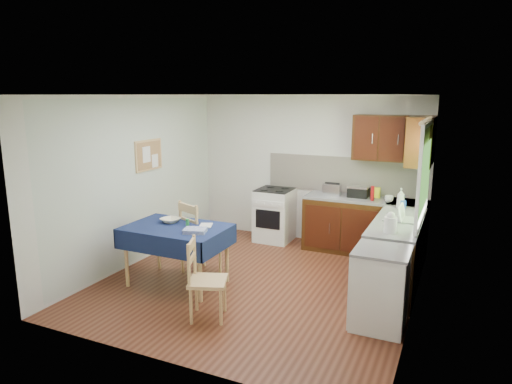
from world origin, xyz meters
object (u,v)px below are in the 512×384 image
at_px(chair_far, 198,236).
at_px(chair_near, 204,277).
at_px(dish_rack, 401,218).
at_px(kettle, 391,223).
at_px(dining_table, 177,234).
at_px(sandwich_press, 359,191).
at_px(toaster, 332,189).

xyz_separation_m(chair_far, chair_near, (0.75, -1.09, -0.07)).
relative_size(chair_far, dish_rack, 2.38).
bearing_deg(kettle, dining_table, -167.96).
height_order(chair_far, kettle, kettle).
bearing_deg(chair_near, dish_rack, -66.50).
bearing_deg(chair_near, dining_table, 29.18).
relative_size(dish_rack, kettle, 1.75).
bearing_deg(chair_near, chair_far, 13.33).
bearing_deg(dining_table, sandwich_press, 42.70).
height_order(chair_near, kettle, kettle).
relative_size(chair_far, chair_near, 1.14).
height_order(toaster, dish_rack, toaster).
bearing_deg(toaster, dish_rack, -52.45).
height_order(chair_near, sandwich_press, sandwich_press).
relative_size(chair_far, toaster, 3.77).
height_order(dining_table, toaster, toaster).
xyz_separation_m(dining_table, dish_rack, (2.70, 1.19, 0.23)).
bearing_deg(chair_far, dish_rack, -141.72).
xyz_separation_m(chair_far, kettle, (2.58, 0.15, 0.45)).
distance_m(dining_table, chair_far, 0.44).
bearing_deg(kettle, dish_rack, 85.15).
bearing_deg(kettle, chair_near, -145.93).
distance_m(toaster, sandwich_press, 0.42).
height_order(toaster, sandwich_press, toaster).
bearing_deg(toaster, sandwich_press, -1.09).
xyz_separation_m(chair_near, sandwich_press, (1.07, 3.03, 0.50)).
distance_m(chair_near, sandwich_press, 3.25).
bearing_deg(chair_far, dining_table, 103.26).
distance_m(dining_table, sandwich_press, 3.03).
height_order(chair_far, toaster, toaster).
xyz_separation_m(sandwich_press, dish_rack, (0.81, -1.17, -0.07)).
relative_size(dining_table, dish_rack, 2.97).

